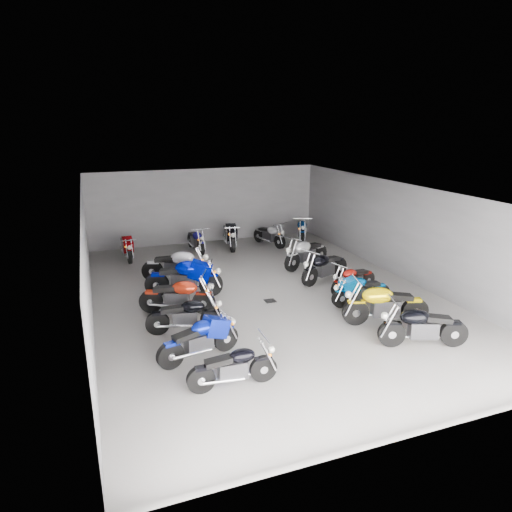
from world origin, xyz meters
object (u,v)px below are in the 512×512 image
at_px(drain_grate, 270,301).
at_px(motorcycle_left_a, 234,367).
at_px(motorcycle_left_e, 185,278).
at_px(motorcycle_left_b, 200,339).
at_px(motorcycle_right_d, 353,279).
at_px(motorcycle_back_c, 196,240).
at_px(motorcycle_right_c, 361,290).
at_px(motorcycle_right_b, 385,304).
at_px(motorcycle_right_e, 324,267).
at_px(motorcycle_right_f, 306,253).
at_px(motorcycle_left_d, 178,296).
at_px(motorcycle_back_a, 127,247).
at_px(motorcycle_right_a, 422,326).
at_px(motorcycle_left_f, 177,265).
at_px(motorcycle_back_d, 230,235).
at_px(motorcycle_left_c, 186,315).
at_px(motorcycle_back_e, 270,235).
at_px(motorcycle_back_f, 302,229).

relative_size(drain_grate, motorcycle_left_a, 0.17).
relative_size(motorcycle_left_a, motorcycle_left_e, 0.82).
bearing_deg(motorcycle_left_b, motorcycle_right_d, 98.51).
bearing_deg(motorcycle_back_c, motorcycle_right_c, 109.63).
height_order(drain_grate, motorcycle_back_c, motorcycle_back_c).
bearing_deg(motorcycle_left_a, motorcycle_right_b, 109.26).
height_order(motorcycle_right_e, motorcycle_right_f, motorcycle_right_f).
bearing_deg(motorcycle_left_d, motorcycle_right_f, 139.94).
bearing_deg(motorcycle_right_e, motorcycle_right_b, 157.09).
relative_size(motorcycle_left_e, motorcycle_back_a, 1.13).
distance_m(motorcycle_right_b, motorcycle_right_c, 1.34).
bearing_deg(motorcycle_left_d, motorcycle_right_a, 75.93).
height_order(drain_grate, motorcycle_left_e, motorcycle_left_e).
distance_m(motorcycle_left_e, motorcycle_left_f, 1.41).
bearing_deg(drain_grate, motorcycle_back_a, 121.26).
distance_m(motorcycle_right_a, motorcycle_back_d, 10.15).
xyz_separation_m(motorcycle_left_d, motorcycle_left_f, (0.47, 2.66, 0.03)).
distance_m(drain_grate, motorcycle_right_b, 3.39).
distance_m(motorcycle_right_b, motorcycle_right_d, 2.32).
xyz_separation_m(motorcycle_left_c, motorcycle_back_e, (5.12, 7.05, -0.00)).
bearing_deg(drain_grate, motorcycle_right_b, -48.43).
xyz_separation_m(motorcycle_right_d, motorcycle_back_a, (-6.29, 6.17, 0.04)).
xyz_separation_m(motorcycle_left_c, motorcycle_right_a, (5.09, -2.66, 0.04)).
bearing_deg(motorcycle_left_a, motorcycle_back_e, 156.02).
relative_size(motorcycle_left_c, motorcycle_back_f, 0.97).
distance_m(motorcycle_left_a, motorcycle_right_a, 4.70).
bearing_deg(motorcycle_left_e, motorcycle_back_c, -176.97).
bearing_deg(motorcycle_back_d, motorcycle_right_c, 111.85).
height_order(motorcycle_left_c, motorcycle_right_c, motorcycle_left_c).
xyz_separation_m(motorcycle_back_c, motorcycle_back_d, (1.47, 0.09, 0.08)).
xyz_separation_m(motorcycle_left_a, motorcycle_back_e, (4.72, 9.82, 0.02)).
bearing_deg(motorcycle_back_e, motorcycle_left_b, 40.38).
distance_m(motorcycle_left_c, motorcycle_back_c, 7.52).
height_order(motorcycle_left_e, motorcycle_back_e, motorcycle_left_e).
bearing_deg(motorcycle_back_f, motorcycle_left_f, 51.67).
bearing_deg(motorcycle_right_b, motorcycle_back_f, 5.00).
bearing_deg(motorcycle_back_a, motorcycle_back_c, 179.59).
bearing_deg(motorcycle_right_a, motorcycle_back_e, 19.64).
relative_size(motorcycle_right_a, motorcycle_back_c, 1.04).
xyz_separation_m(motorcycle_left_e, motorcycle_back_f, (6.27, 4.84, -0.06)).
distance_m(motorcycle_left_e, motorcycle_back_f, 7.92).
relative_size(motorcycle_right_d, motorcycle_right_e, 0.88).
bearing_deg(motorcycle_left_f, motorcycle_back_c, 178.68).
distance_m(motorcycle_left_c, motorcycle_back_e, 8.71).
distance_m(motorcycle_right_c, motorcycle_back_f, 7.51).
bearing_deg(motorcycle_right_c, motorcycle_back_f, -10.75).
xyz_separation_m(motorcycle_left_f, motorcycle_back_f, (6.25, 3.42, -0.04)).
distance_m(drain_grate, motorcycle_right_c, 2.67).
xyz_separation_m(motorcycle_right_c, motorcycle_back_f, (1.64, 7.33, 0.06)).
height_order(motorcycle_left_f, motorcycle_back_a, motorcycle_left_f).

